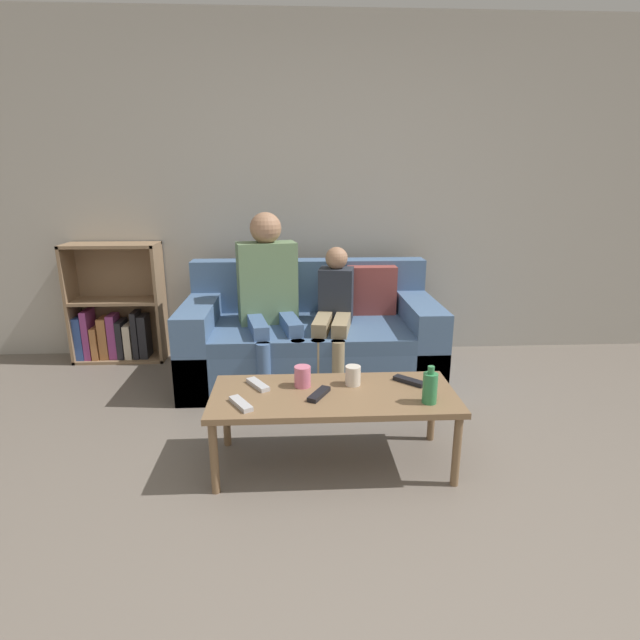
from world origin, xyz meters
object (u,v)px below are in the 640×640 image
(tv_remote_0, at_px, (241,404))
(cup_near, at_px, (353,375))
(bookshelf, at_px, (116,316))
(person_child, at_px, (334,310))
(person_adult, at_px, (269,288))
(tv_remote_1, at_px, (319,394))
(tv_remote_3, at_px, (258,385))
(tv_remote_2, at_px, (409,381))
(bottle, at_px, (430,387))
(cup_far, at_px, (303,376))
(coffee_table, at_px, (333,400))
(couch, at_px, (311,340))

(tv_remote_0, bearing_deg, cup_near, -8.73)
(bookshelf, distance_m, person_child, 1.81)
(bookshelf, height_order, person_adult, person_adult)
(person_adult, distance_m, cup_near, 1.14)
(person_child, distance_m, tv_remote_1, 1.10)
(tv_remote_3, bearing_deg, tv_remote_0, -138.09)
(bookshelf, xyz_separation_m, person_child, (1.70, -0.60, 0.18))
(tv_remote_1, distance_m, tv_remote_2, 0.50)
(bottle, bearing_deg, cup_far, 159.48)
(person_adult, distance_m, bottle, 1.49)
(coffee_table, bearing_deg, person_child, 85.44)
(cup_far, distance_m, tv_remote_0, 0.36)
(person_child, distance_m, cup_far, 0.99)
(bookshelf, xyz_separation_m, cup_near, (1.72, -1.55, 0.09))
(tv_remote_1, relative_size, bottle, 0.94)
(couch, distance_m, tv_remote_3, 1.13)
(person_child, relative_size, tv_remote_2, 6.10)
(bottle, bearing_deg, tv_remote_2, 100.03)
(couch, distance_m, bottle, 1.42)
(tv_remote_2, bearing_deg, bookshelf, 95.71)
(couch, bearing_deg, coffee_table, -86.69)
(coffee_table, distance_m, person_adult, 1.21)
(person_adult, bearing_deg, person_child, -19.14)
(cup_far, bearing_deg, tv_remote_0, -143.92)
(coffee_table, bearing_deg, tv_remote_1, -154.90)
(coffee_table, height_order, cup_near, cup_near)
(tv_remote_2, xyz_separation_m, bottle, (0.04, -0.24, 0.07))
(coffee_table, bearing_deg, bottle, -16.63)
(coffee_table, distance_m, person_child, 1.07)
(person_adult, distance_m, tv_remote_3, 1.05)
(tv_remote_3, bearing_deg, person_child, 32.19)
(coffee_table, height_order, tv_remote_2, tv_remote_2)
(tv_remote_2, xyz_separation_m, tv_remote_3, (-0.78, -0.01, 0.00))
(cup_near, bearing_deg, bottle, -34.37)
(cup_far, distance_m, tv_remote_3, 0.23)
(cup_far, relative_size, tv_remote_1, 0.62)
(tv_remote_1, distance_m, bottle, 0.53)
(cup_far, bearing_deg, person_adult, 101.72)
(person_child, relative_size, cup_far, 8.93)
(couch, distance_m, tv_remote_2, 1.18)
(tv_remote_3, bearing_deg, couch, 42.09)
(tv_remote_2, bearing_deg, cup_far, 134.65)
(bookshelf, height_order, coffee_table, bookshelf)
(person_adult, bearing_deg, tv_remote_2, -64.42)
(cup_far, height_order, tv_remote_1, cup_far)
(tv_remote_0, bearing_deg, person_adult, 55.64)
(couch, xyz_separation_m, person_child, (0.15, -0.13, 0.26))
(couch, height_order, tv_remote_1, couch)
(couch, xyz_separation_m, tv_remote_0, (-0.38, -1.30, 0.13))
(cup_far, bearing_deg, couch, 85.60)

